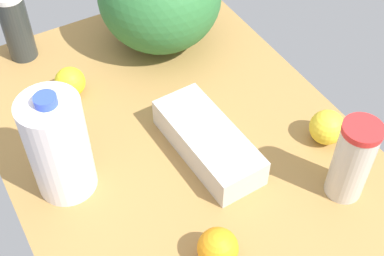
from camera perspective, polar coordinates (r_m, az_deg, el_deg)
countertop at (r=119.14cm, az=0.00°, el=-3.74°), size 120.00×76.00×3.00cm
tumbler_cup at (r=109.77cm, az=16.73°, el=-3.33°), size 7.89×7.89×19.36cm
egg_carton at (r=116.55cm, az=1.75°, el=-1.51°), size 28.97×12.74×6.93cm
milk_jug at (r=107.79cm, az=-14.06°, el=-1.91°), size 12.25×12.25×25.41cm
shaker_bottle at (r=144.25cm, az=-18.26°, el=10.32°), size 7.31×7.31×18.94cm
orange_beside_bowl at (r=100.97cm, az=2.77°, el=-12.66°), size 7.77×7.77×7.77cm
lemon_far_back at (r=132.97cm, az=-12.88°, el=4.81°), size 7.41×7.41×7.41cm
lemon_near_front at (r=122.51cm, az=14.20°, el=0.08°), size 7.91×7.91×7.91cm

